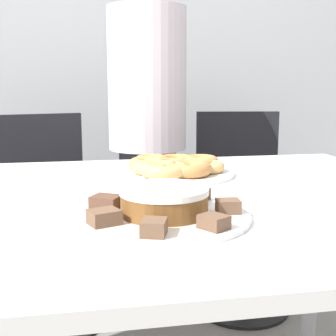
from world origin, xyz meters
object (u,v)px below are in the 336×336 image
(plate_donuts, at_px, (171,173))
(frosted_cake, at_px, (164,201))
(plate_cake, at_px, (164,217))
(office_chair_right, at_px, (241,215))
(office_chair_left, at_px, (47,225))
(napkin, at_px, (288,184))
(person_standing, at_px, (147,137))

(plate_donuts, bearing_deg, frosted_cake, -102.30)
(plate_cake, relative_size, plate_donuts, 0.91)
(plate_cake, bearing_deg, frosted_cake, 0.00)
(office_chair_right, height_order, frosted_cake, office_chair_right)
(office_chair_left, distance_m, frosted_cake, 1.25)
(plate_donuts, bearing_deg, office_chair_left, 120.18)
(plate_donuts, height_order, frosted_cake, frosted_cake)
(office_chair_right, relative_size, napkin, 6.95)
(plate_cake, xyz_separation_m, napkin, (0.37, 0.24, -0.00))
(office_chair_right, xyz_separation_m, frosted_cake, (-0.57, -1.15, 0.38))
(plate_donuts, distance_m, frosted_cake, 0.45)
(office_chair_right, xyz_separation_m, plate_donuts, (-0.47, -0.71, 0.35))
(office_chair_left, relative_size, frosted_cake, 5.22)
(office_chair_left, xyz_separation_m, frosted_cake, (0.32, -1.14, 0.38))
(office_chair_right, distance_m, napkin, 0.99)
(frosted_cake, bearing_deg, plate_donuts, 77.70)
(plate_donuts, xyz_separation_m, napkin, (0.27, -0.19, -0.00))
(person_standing, relative_size, plate_donuts, 4.18)
(office_chair_right, relative_size, plate_cake, 2.70)
(plate_donuts, bearing_deg, napkin, -35.20)
(plate_cake, bearing_deg, plate_donuts, 77.70)
(person_standing, distance_m, plate_cake, 1.16)
(office_chair_left, distance_m, napkin, 1.18)
(person_standing, distance_m, office_chair_left, 0.58)
(person_standing, xyz_separation_m, napkin, (0.24, -0.91, -0.02))
(person_standing, xyz_separation_m, office_chair_left, (-0.44, -0.01, -0.37))
(office_chair_right, bearing_deg, frosted_cake, -108.75)
(napkin, bearing_deg, plate_cake, -146.47)
(office_chair_left, xyz_separation_m, office_chair_right, (0.88, 0.00, 0.00))
(frosted_cake, height_order, napkin, frosted_cake)
(person_standing, distance_m, plate_donuts, 0.71)
(plate_donuts, bearing_deg, office_chair_right, 56.39)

